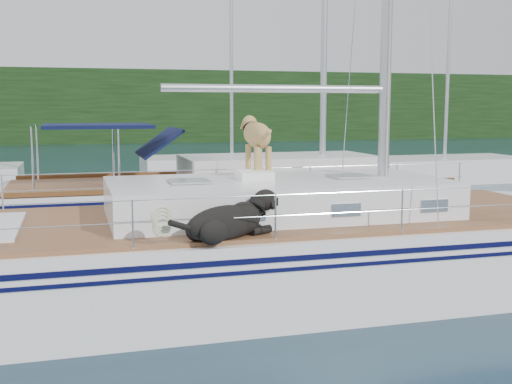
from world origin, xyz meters
name	(u,v)px	position (x,y,z in m)	size (l,w,h in m)	color
ground	(229,296)	(0.00, 0.00, 0.00)	(120.00, 120.00, 0.00)	black
tree_line	(100,106)	(0.00, 45.00, 3.00)	(90.00, 3.00, 6.00)	black
shore_bank	(100,135)	(0.00, 46.20, 0.60)	(92.00, 1.00, 1.20)	#595147
main_sailboat	(234,253)	(0.09, 0.00, 0.68)	(12.00, 4.07, 14.01)	white
neighbor_sailboat	(236,200)	(1.62, 5.89, 0.63)	(11.00, 3.50, 13.30)	white
bg_boat_center	(232,168)	(4.00, 16.00, 0.45)	(7.20, 3.00, 11.65)	white
bg_boat_east	(444,170)	(12.00, 13.00, 0.46)	(6.40, 3.00, 11.65)	white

